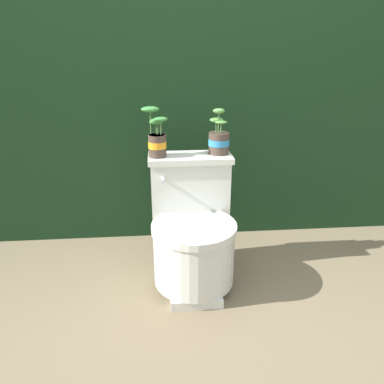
# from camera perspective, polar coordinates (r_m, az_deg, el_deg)

# --- Properties ---
(ground_plane) EXTENTS (12.00, 12.00, 0.00)m
(ground_plane) POSITION_cam_1_polar(r_m,az_deg,el_deg) (2.05, 1.71, -13.73)
(ground_plane) COLOR #75664C
(hedge_backdrop) EXTENTS (4.32, 1.03, 1.46)m
(hedge_backdrop) POSITION_cam_1_polar(r_m,az_deg,el_deg) (2.79, -0.74, 12.11)
(hedge_backdrop) COLOR black
(hedge_backdrop) RESTS_ON ground
(toilet) EXTENTS (0.43, 0.53, 0.65)m
(toilet) POSITION_cam_1_polar(r_m,az_deg,el_deg) (1.94, 0.12, -6.38)
(toilet) COLOR silver
(toilet) RESTS_ON ground
(potted_plant_left) EXTENTS (0.13, 0.10, 0.25)m
(potted_plant_left) POSITION_cam_1_polar(r_m,az_deg,el_deg) (1.91, -5.40, 8.22)
(potted_plant_left) COLOR #47382D
(potted_plant_left) RESTS_ON toilet
(potted_plant_midleft) EXTENTS (0.11, 0.11, 0.24)m
(potted_plant_midleft) POSITION_cam_1_polar(r_m,az_deg,el_deg) (1.96, 4.11, 7.91)
(potted_plant_midleft) COLOR #47382D
(potted_plant_midleft) RESTS_ON toilet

